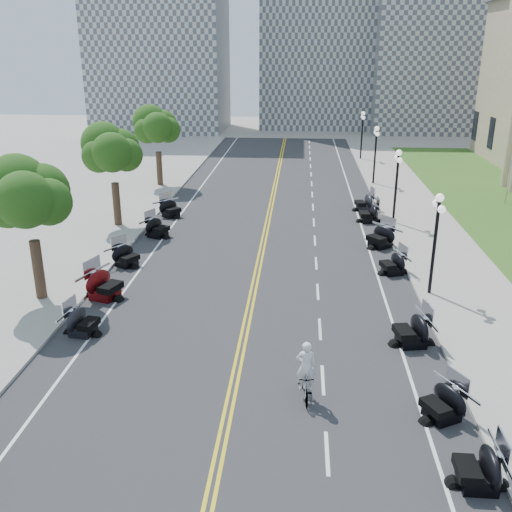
{
  "coord_description": "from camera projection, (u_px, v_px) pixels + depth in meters",
  "views": [
    {
      "loc": [
        2.18,
        -22.06,
        11.37
      ],
      "look_at": [
        0.17,
        3.47,
        2.0
      ],
      "focal_mm": 40.0,
      "sensor_mm": 36.0,
      "label": 1
    }
  ],
  "objects": [
    {
      "name": "motorcycle_n_10",
      "position": [
        364.0,
        201.0,
        42.07
      ],
      "size": [
        2.33,
        2.33,
        1.4
      ],
      "primitive_type": null,
      "rotation": [
        0.0,
        0.0,
        -1.39
      ],
      "color": "black",
      "rests_on": "road"
    },
    {
      "name": "lane_dash_8",
      "position": [
        316.0,
        263.0,
        31.97
      ],
      "size": [
        0.12,
        2.0,
        0.0
      ],
      "primitive_type": "cube",
      "color": "white",
      "rests_on": "road"
    },
    {
      "name": "distant_block_a",
      "position": [
        159.0,
        35.0,
        79.63
      ],
      "size": [
        18.0,
        14.0,
        26.0
      ],
      "primitive_type": "cube",
      "color": "gray",
      "rests_on": "ground"
    },
    {
      "name": "centerline_yellow_b",
      "position": [
        264.0,
        250.0,
        34.07
      ],
      "size": [
        0.12,
        90.0,
        0.0
      ],
      "primitive_type": "cube",
      "color": "yellow",
      "rests_on": "road"
    },
    {
      "name": "tree_3",
      "position": [
        113.0,
        156.0,
        36.93
      ],
      "size": [
        4.8,
        4.8,
        9.2
      ],
      "primitive_type": null,
      "color": "#235619",
      "rests_on": "sidewalk_south"
    },
    {
      "name": "motorcycle_n_7",
      "position": [
        393.0,
        262.0,
        30.27
      ],
      "size": [
        2.32,
        2.32,
        1.29
      ],
      "primitive_type": null,
      "rotation": [
        0.0,
        0.0,
        -1.26
      ],
      "color": "black",
      "rests_on": "road"
    },
    {
      "name": "lane_dash_11",
      "position": [
        313.0,
        207.0,
        43.2
      ],
      "size": [
        0.12,
        2.0,
        0.0
      ],
      "primitive_type": "cube",
      "color": "white",
      "rests_on": "road"
    },
    {
      "name": "motorcycle_s_5",
      "position": [
        82.0,
        320.0,
        23.84
      ],
      "size": [
        2.1,
        2.1,
        1.28
      ],
      "primitive_type": null,
      "rotation": [
        0.0,
        0.0,
        1.41
      ],
      "color": "black",
      "rests_on": "road"
    },
    {
      "name": "motorcycle_s_8",
      "position": [
        157.0,
        227.0,
        36.2
      ],
      "size": [
        2.6,
        2.6,
        1.37
      ],
      "primitive_type": null,
      "rotation": [
        0.0,
        0.0,
        1.14
      ],
      "color": "black",
      "rests_on": "road"
    },
    {
      "name": "distant_block_c",
      "position": [
        445.0,
        51.0,
        80.17
      ],
      "size": [
        20.0,
        14.0,
        22.0
      ],
      "primitive_type": "cube",
      "color": "gray",
      "rests_on": "ground"
    },
    {
      "name": "lane_dash_12",
      "position": [
        312.0,
        194.0,
        46.95
      ],
      "size": [
        0.12,
        2.0,
        0.0
      ],
      "primitive_type": "cube",
      "color": "white",
      "rests_on": "road"
    },
    {
      "name": "bicycle",
      "position": [
        305.0,
        385.0,
        19.48
      ],
      "size": [
        0.63,
        1.77,
        1.04
      ],
      "primitive_type": "imported",
      "rotation": [
        0.0,
        0.0,
        0.08
      ],
      "color": "#A51414",
      "rests_on": "road"
    },
    {
      "name": "lane_dash_9",
      "position": [
        315.0,
        240.0,
        35.71
      ],
      "size": [
        0.12,
        2.0,
        0.0
      ],
      "primitive_type": "cube",
      "color": "white",
      "rests_on": "road"
    },
    {
      "name": "tree_2",
      "position": [
        29.0,
        204.0,
        25.7
      ],
      "size": [
        4.8,
        4.8,
        9.2
      ],
      "primitive_type": null,
      "color": "#235619",
      "rests_on": "sidewalk_south"
    },
    {
      "name": "lane_dash_17",
      "position": [
        310.0,
        153.0,
        65.67
      ],
      "size": [
        0.12,
        2.0,
        0.0
      ],
      "primitive_type": "cube",
      "color": "white",
      "rests_on": "road"
    },
    {
      "name": "lane_dash_4",
      "position": [
        327.0,
        453.0,
        16.99
      ],
      "size": [
        0.12,
        2.0,
        0.0
      ],
      "primitive_type": "cube",
      "color": "white",
      "rests_on": "road"
    },
    {
      "name": "lane_dash_13",
      "position": [
        312.0,
        184.0,
        50.69
      ],
      "size": [
        0.12,
        2.0,
        0.0
      ],
      "primitive_type": "cube",
      "color": "white",
      "rests_on": "road"
    },
    {
      "name": "ground",
      "position": [
        246.0,
        326.0,
        24.72
      ],
      "size": [
        160.0,
        160.0,
        0.0
      ],
      "primitive_type": "plane",
      "color": "gray"
    },
    {
      "name": "edge_line_north",
      "position": [
        370.0,
        253.0,
        33.6
      ],
      "size": [
        0.12,
        90.0,
        0.0
      ],
      "primitive_type": "cube",
      "color": "white",
      "rests_on": "road"
    },
    {
      "name": "street_lamp_4",
      "position": [
        375.0,
        155.0,
        49.4
      ],
      "size": [
        0.5,
        1.2,
        4.9
      ],
      "primitive_type": null,
      "color": "black",
      "rests_on": "sidewalk_north"
    },
    {
      "name": "distant_block_b",
      "position": [
        317.0,
        21.0,
        82.93
      ],
      "size": [
        16.0,
        12.0,
        30.0
      ],
      "primitive_type": "cube",
      "color": "gray",
      "rests_on": "ground"
    },
    {
      "name": "cyclist_rider",
      "position": [
        307.0,
        348.0,
        18.98
      ],
      "size": [
        0.67,
        0.44,
        1.84
      ],
      "primitive_type": "imported",
      "rotation": [
        0.0,
        0.0,
        3.14
      ],
      "color": "silver",
      "rests_on": "bicycle"
    },
    {
      "name": "motorcycle_s_6",
      "position": [
        104.0,
        283.0,
        27.26
      ],
      "size": [
        2.83,
        2.83,
        1.57
      ],
      "primitive_type": null,
      "rotation": [
        0.0,
        0.0,
        1.25
      ],
      "color": "#590A0C",
      "rests_on": "road"
    },
    {
      "name": "motorcycle_n_9",
      "position": [
        369.0,
        212.0,
        39.29
      ],
      "size": [
        2.1,
        2.1,
        1.39
      ],
      "primitive_type": null,
      "rotation": [
        0.0,
        0.0,
        -1.51
      ],
      "color": "black",
      "rests_on": "road"
    },
    {
      "name": "motorcycle_n_5",
      "position": [
        412.0,
        329.0,
        22.97
      ],
      "size": [
        2.39,
        2.39,
        1.43
      ],
      "primitive_type": null,
      "rotation": [
        0.0,
        0.0,
        -1.38
      ],
      "color": "black",
      "rests_on": "road"
    },
    {
      "name": "lane_dash_15",
      "position": [
        311.0,
        166.0,
        58.18
      ],
      "size": [
        0.12,
        2.0,
        0.0
      ],
      "primitive_type": "cube",
      "color": "white",
      "rests_on": "road"
    },
    {
      "name": "centerline_yellow_a",
      "position": [
        260.0,
        250.0,
        34.08
      ],
      "size": [
        0.12,
        90.0,
        0.0
      ],
      "primitive_type": "cube",
      "color": "yellow",
      "rests_on": "road"
    },
    {
      "name": "tree_4",
      "position": [
        157.0,
        131.0,
        48.17
      ],
      "size": [
        4.8,
        4.8,
        9.2
      ],
      "primitive_type": null,
      "color": "#235619",
      "rests_on": "sidewalk_south"
    },
    {
      "name": "edge_line_south",
      "position": [
        157.0,
        247.0,
        34.55
      ],
      "size": [
        0.12,
        90.0,
        0.0
      ],
      "primitive_type": "cube",
      "color": "white",
      "rests_on": "road"
    },
    {
      "name": "motorcycle_n_3",
      "position": [
        479.0,
        466.0,
        15.5
      ],
      "size": [
        1.9,
        1.9,
        1.33
      ],
      "primitive_type": null,
      "rotation": [
        0.0,
        0.0,
        -1.57
      ],
      "color": "black",
      "rests_on": "road"
    },
    {
      "name": "lane_dash_10",
      "position": [
        314.0,
        222.0,
        39.46
      ],
      "size": [
        0.12,
        2.0,
        0.0
      ],
      "primitive_type": "cube",
      "color": "white",
      "rests_on": "road"
    },
    {
      "name": "lane_dash_18",
      "position": [
        309.0,
        147.0,
        69.42
      ],
      "size": [
        0.12,
        2.0,
        0.0
      ],
      "primitive_type": "cube",
      "color": "white",
      "rests_on": "road"
    },
    {
      "name": "motorcycle_n_8",
      "position": [
        380.0,
        236.0,
        34.32
      ],
      "size": [
        2.96,
        2.96,
        1.47
      ],
      "primitive_type": null,
      "rotation": [
        0.0,
        0.0,
        -0.88
      ],
      "color": "black",
      "rests_on": "road"
    },
    {
      "name": "motorcycle_s_9",
      "position": [
        170.0,
        208.0,
        40.54
      ],
      "size": [
        2.72,
        2.72,
        1.35
      ],
      "primitive_type": null,
      "rotation": [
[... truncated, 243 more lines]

